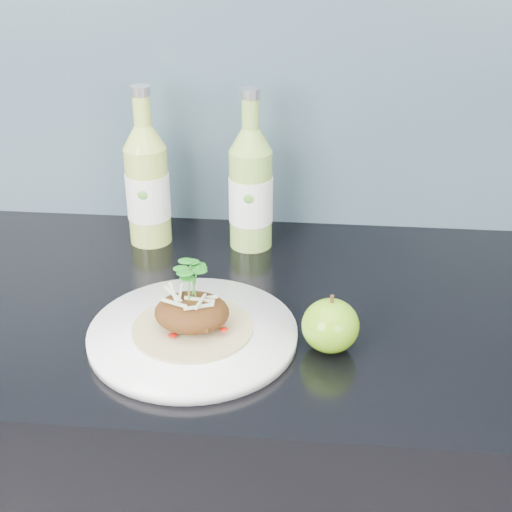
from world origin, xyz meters
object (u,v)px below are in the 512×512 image
object	(u,v)px
dinner_plate	(193,334)
green_apple	(330,326)
cider_bottle_right	(251,189)
cider_bottle_left	(147,185)

from	to	relation	value
dinner_plate	green_apple	bearing A→B (deg)	-1.30
dinner_plate	green_apple	distance (m)	0.19
dinner_plate	cider_bottle_right	xyz separation A→B (m)	(0.05, 0.29, 0.09)
cider_bottle_left	cider_bottle_right	bearing A→B (deg)	17.81
green_apple	cider_bottle_right	size ratio (longest dim) A/B	0.33
cider_bottle_left	cider_bottle_right	world-z (taller)	same
dinner_plate	cider_bottle_right	distance (m)	0.31
cider_bottle_left	green_apple	bearing A→B (deg)	-26.30
green_apple	cider_bottle_left	xyz separation A→B (m)	(-0.31, 0.30, 0.07)
green_apple	cider_bottle_right	world-z (taller)	cider_bottle_right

